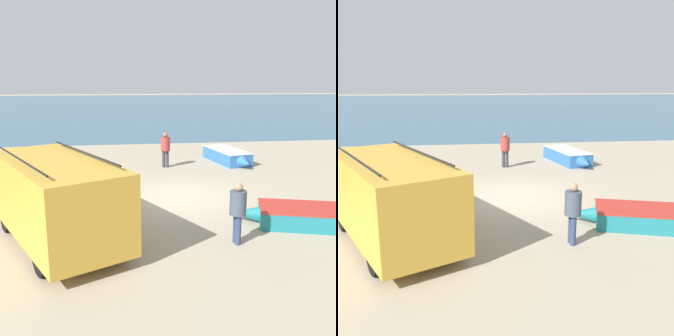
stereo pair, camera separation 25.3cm
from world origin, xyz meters
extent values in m
plane|color=tan|center=(0.00, 0.00, 0.00)|extent=(200.00, 200.00, 0.00)
cube|color=#33607A|center=(0.00, 52.00, 0.00)|extent=(120.00, 80.00, 0.01)
cube|color=gold|center=(-3.75, -3.49, 1.23)|extent=(4.10, 5.39, 1.90)
cube|color=black|center=(-4.89, -1.21, 0.71)|extent=(1.75, 0.95, 0.86)
cube|color=#1E232D|center=(-4.86, -1.29, 1.80)|extent=(1.65, 0.87, 0.61)
cylinder|color=black|center=(-5.25, -2.51, 0.39)|extent=(0.55, 0.80, 0.78)
cylinder|color=black|center=(-3.63, -1.70, 0.39)|extent=(0.55, 0.80, 0.78)
cylinder|color=black|center=(-3.86, -5.28, 0.39)|extent=(0.55, 0.80, 0.78)
cylinder|color=black|center=(-2.24, -4.46, 0.39)|extent=(0.55, 0.80, 0.78)
cylinder|color=black|center=(-4.47, -3.85, 2.30)|extent=(1.89, 3.68, 0.05)
cylinder|color=black|center=(-3.03, -3.12, 2.30)|extent=(1.89, 3.68, 0.05)
cube|color=#1E757F|center=(3.89, -3.42, 0.25)|extent=(4.27, 2.58, 0.49)
cone|color=#1E757F|center=(1.56, -2.69, 0.25)|extent=(0.98, 0.71, 0.47)
cube|color=#B22D23|center=(3.89, -3.42, 0.43)|extent=(0.59, 1.34, 0.05)
cube|color=#B22D23|center=(3.89, -3.42, 0.51)|extent=(4.31, 2.61, 0.04)
cube|color=#2D66AD|center=(3.48, 5.81, 0.31)|extent=(1.84, 3.30, 0.62)
cone|color=#2D66AD|center=(3.86, 3.95, 0.31)|extent=(0.71, 0.79, 0.58)
cube|color=silver|center=(3.48, 5.81, 0.55)|extent=(1.16, 0.42, 0.05)
cube|color=silver|center=(3.48, 5.81, 0.64)|extent=(1.86, 3.33, 0.04)
cube|color=#234CA3|center=(-4.88, 2.72, 0.29)|extent=(2.95, 4.75, 0.59)
cone|color=#234CA3|center=(-5.83, 0.13, 0.29)|extent=(0.87, 1.13, 0.56)
cube|color=gold|center=(-4.88, 2.72, 0.52)|extent=(1.34, 0.66, 0.05)
cube|color=gold|center=(-4.88, 2.72, 0.61)|extent=(2.98, 4.80, 0.04)
cylinder|color=navy|center=(0.84, -4.30, 0.39)|extent=(0.15, 0.15, 0.79)
cylinder|color=navy|center=(0.83, -4.13, 0.39)|extent=(0.15, 0.15, 0.79)
cylinder|color=#424C5B|center=(0.84, -4.21, 1.10)|extent=(0.43, 0.43, 0.62)
sphere|color=tan|center=(0.84, -4.21, 1.51)|extent=(0.21, 0.21, 0.21)
cylinder|color=#38383D|center=(0.11, 4.97, 0.41)|extent=(0.15, 0.15, 0.82)
cylinder|color=#38383D|center=(0.28, 4.94, 0.41)|extent=(0.15, 0.15, 0.82)
cylinder|color=#993833|center=(0.20, 4.95, 1.14)|extent=(0.44, 0.44, 0.65)
sphere|color=#8C664C|center=(0.20, 4.95, 1.57)|extent=(0.22, 0.22, 0.22)
camera|label=1|loc=(-2.24, -13.38, 4.16)|focal=42.00mm
camera|label=2|loc=(-1.99, -13.41, 4.16)|focal=42.00mm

